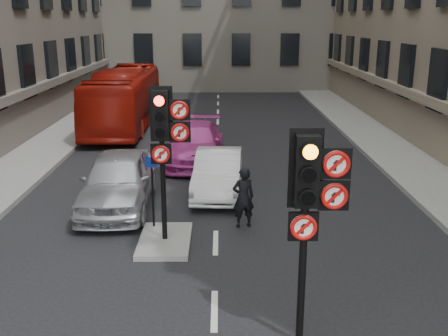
{
  "coord_description": "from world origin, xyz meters",
  "views": [
    {
      "loc": [
        0.11,
        -6.46,
        5.14
      ],
      "look_at": [
        0.18,
        2.38,
        2.6
      ],
      "focal_mm": 42.0,
      "sensor_mm": 36.0,
      "label": 1
    }
  ],
  "objects_px": {
    "signal_near": "(311,194)",
    "motorcyclist": "(243,198)",
    "car_silver": "(118,180)",
    "car_pink": "(194,143)",
    "bus_red": "(125,98)",
    "signal_far": "(165,131)",
    "car_white": "(218,172)",
    "info_sign": "(152,182)",
    "motorcycle": "(200,166)"
  },
  "relations": [
    {
      "from": "car_pink",
      "to": "signal_far",
      "type": "bearing_deg",
      "value": -89.01
    },
    {
      "from": "car_silver",
      "to": "motorcycle",
      "type": "xyz_separation_m",
      "value": [
        2.2,
        2.3,
        -0.25
      ]
    },
    {
      "from": "car_silver",
      "to": "car_pink",
      "type": "height_order",
      "value": "car_silver"
    },
    {
      "from": "signal_near",
      "to": "motorcyclist",
      "type": "bearing_deg",
      "value": 98.97
    },
    {
      "from": "signal_near",
      "to": "motorcyclist",
      "type": "xyz_separation_m",
      "value": [
        -0.79,
        5.01,
        -1.8
      ]
    },
    {
      "from": "bus_red",
      "to": "motorcyclist",
      "type": "height_order",
      "value": "bus_red"
    },
    {
      "from": "signal_near",
      "to": "car_white",
      "type": "bearing_deg",
      "value": 100.5
    },
    {
      "from": "signal_far",
      "to": "bus_red",
      "type": "distance_m",
      "value": 14.27
    },
    {
      "from": "signal_far",
      "to": "info_sign",
      "type": "bearing_deg",
      "value": 120.45
    },
    {
      "from": "signal_near",
      "to": "car_white",
      "type": "height_order",
      "value": "signal_near"
    },
    {
      "from": "bus_red",
      "to": "info_sign",
      "type": "height_order",
      "value": "bus_red"
    },
    {
      "from": "info_sign",
      "to": "motorcyclist",
      "type": "bearing_deg",
      "value": 23.68
    },
    {
      "from": "bus_red",
      "to": "signal_far",
      "type": "bearing_deg",
      "value": -77.04
    },
    {
      "from": "bus_red",
      "to": "motorcycle",
      "type": "bearing_deg",
      "value": -67.09
    },
    {
      "from": "car_white",
      "to": "motorcycle",
      "type": "distance_m",
      "value": 1.24
    },
    {
      "from": "car_silver",
      "to": "car_pink",
      "type": "bearing_deg",
      "value": 66.96
    },
    {
      "from": "bus_red",
      "to": "motorcycle",
      "type": "height_order",
      "value": "bus_red"
    },
    {
      "from": "car_pink",
      "to": "car_silver",
      "type": "bearing_deg",
      "value": -108.39
    },
    {
      "from": "signal_far",
      "to": "bus_red",
      "type": "bearing_deg",
      "value": 103.78
    },
    {
      "from": "car_silver",
      "to": "car_pink",
      "type": "relative_size",
      "value": 0.96
    },
    {
      "from": "car_white",
      "to": "motorcyclist",
      "type": "distance_m",
      "value": 2.79
    },
    {
      "from": "signal_far",
      "to": "motorcyclist",
      "type": "height_order",
      "value": "signal_far"
    },
    {
      "from": "motorcycle",
      "to": "info_sign",
      "type": "bearing_deg",
      "value": -105.25
    },
    {
      "from": "signal_far",
      "to": "info_sign",
      "type": "xyz_separation_m",
      "value": [
        -0.44,
        0.74,
        -1.42
      ]
    },
    {
      "from": "bus_red",
      "to": "signal_near",
      "type": "bearing_deg",
      "value": -72.24
    },
    {
      "from": "signal_far",
      "to": "car_silver",
      "type": "relative_size",
      "value": 0.78
    },
    {
      "from": "car_silver",
      "to": "motorcyclist",
      "type": "relative_size",
      "value": 2.92
    },
    {
      "from": "signal_far",
      "to": "car_silver",
      "type": "height_order",
      "value": "signal_far"
    },
    {
      "from": "info_sign",
      "to": "car_silver",
      "type": "bearing_deg",
      "value": 141.03
    },
    {
      "from": "car_silver",
      "to": "bus_red",
      "type": "relative_size",
      "value": 0.45
    },
    {
      "from": "signal_near",
      "to": "motorcyclist",
      "type": "height_order",
      "value": "signal_near"
    },
    {
      "from": "car_silver",
      "to": "motorcyclist",
      "type": "bearing_deg",
      "value": -24.91
    },
    {
      "from": "car_pink",
      "to": "motorcyclist",
      "type": "xyz_separation_m",
      "value": [
        1.53,
        -6.31,
        0.09
      ]
    },
    {
      "from": "signal_far",
      "to": "car_pink",
      "type": "bearing_deg",
      "value": 87.79
    },
    {
      "from": "bus_red",
      "to": "info_sign",
      "type": "xyz_separation_m",
      "value": [
        2.95,
        -13.06,
        -0.13
      ]
    },
    {
      "from": "signal_near",
      "to": "info_sign",
      "type": "distance_m",
      "value": 5.78
    },
    {
      "from": "car_pink",
      "to": "motorcyclist",
      "type": "height_order",
      "value": "motorcyclist"
    },
    {
      "from": "info_sign",
      "to": "bus_red",
      "type": "bearing_deg",
      "value": 119.66
    },
    {
      "from": "signal_near",
      "to": "car_pink",
      "type": "height_order",
      "value": "signal_near"
    },
    {
      "from": "bus_red",
      "to": "motorcyclist",
      "type": "distance_m",
      "value": 13.83
    },
    {
      "from": "car_white",
      "to": "info_sign",
      "type": "xyz_separation_m",
      "value": [
        -1.61,
        -2.98,
        0.64
      ]
    },
    {
      "from": "car_pink",
      "to": "motorcycle",
      "type": "relative_size",
      "value": 2.71
    },
    {
      "from": "motorcyclist",
      "to": "signal_near",
      "type": "bearing_deg",
      "value": 84.77
    },
    {
      "from": "car_pink",
      "to": "info_sign",
      "type": "height_order",
      "value": "info_sign"
    },
    {
      "from": "bus_red",
      "to": "car_pink",
      "type": "bearing_deg",
      "value": -61.33
    },
    {
      "from": "signal_near",
      "to": "car_pink",
      "type": "relative_size",
      "value": 0.75
    },
    {
      "from": "signal_far",
      "to": "motorcycle",
      "type": "relative_size",
      "value": 2.03
    },
    {
      "from": "car_silver",
      "to": "car_white",
      "type": "relative_size",
      "value": 1.18
    },
    {
      "from": "car_pink",
      "to": "signal_near",
      "type": "bearing_deg",
      "value": -75.23
    },
    {
      "from": "motorcyclist",
      "to": "bus_red",
      "type": "bearing_deg",
      "value": -82.1
    }
  ]
}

